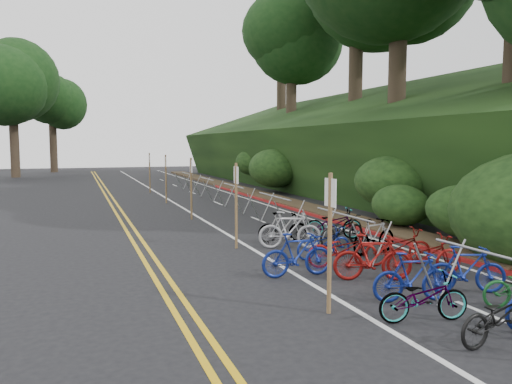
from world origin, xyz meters
TOP-DOWN VIEW (x-y plane):
  - ground at (0.00, 0.00)m, footprint 120.00×120.00m
  - road_markings at (0.63, 10.10)m, footprint 7.47×80.00m
  - red_curb at (5.70, 12.00)m, footprint 0.25×28.00m
  - embankment at (12.96, 19.04)m, footprint 14.30×48.14m
  - tree_cluster at (9.76, 22.04)m, footprint 32.74×54.29m
  - bike_rack_front at (2.58, -2.65)m, footprint 1.19×2.87m
  - bike_racks_rest at (3.00, 13.00)m, footprint 1.14×23.00m
  - signpost_near at (0.46, -0.94)m, footprint 0.08×0.40m
  - signposts_rest at (0.60, 14.00)m, footprint 0.08×18.40m
  - bike_front at (0.96, 1.52)m, footprint 0.56×1.73m
  - bike_valet at (3.07, 1.27)m, footprint 3.17×10.20m

SIDE VIEW (x-z plane):
  - ground at x=0.00m, z-range 0.00..0.00m
  - road_markings at x=0.63m, z-range 0.00..0.01m
  - red_curb at x=5.70m, z-range 0.00..0.10m
  - bike_valet at x=3.07m, z-range -0.07..1.03m
  - bike_front at x=0.96m, z-range 0.00..1.03m
  - bike_racks_rest at x=3.00m, z-range 0.27..1.44m
  - bike_rack_front at x=2.58m, z-range 0.28..1.55m
  - signposts_rest at x=0.60m, z-range 0.18..2.68m
  - signpost_near at x=0.46m, z-range 0.18..2.72m
  - embankment at x=12.96m, z-range -1.99..7.12m
  - tree_cluster at x=9.76m, z-range 2.34..21.25m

